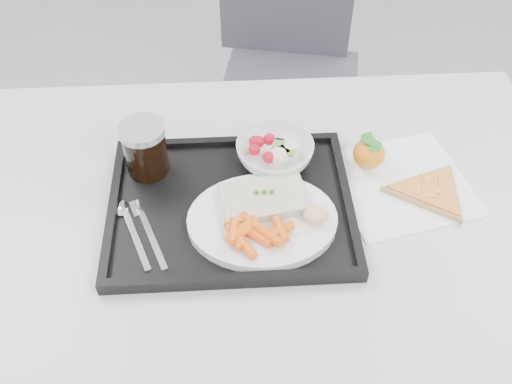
{
  "coord_description": "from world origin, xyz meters",
  "views": [
    {
      "loc": [
        -0.06,
        -0.39,
        1.57
      ],
      "look_at": [
        -0.02,
        0.33,
        0.77
      ],
      "focal_mm": 40.0,
      "sensor_mm": 36.0,
      "label": 1
    }
  ],
  "objects_px": {
    "salad_bowl": "(275,152)",
    "tangerine": "(369,153)",
    "chair": "(288,51)",
    "tray": "(231,207)",
    "table": "(266,231)",
    "dinner_plate": "(262,221)",
    "cola_glass": "(145,148)",
    "pizza_slice": "(431,191)"
  },
  "relations": [
    {
      "from": "tangerine",
      "to": "salad_bowl",
      "type": "bearing_deg",
      "value": 177.17
    },
    {
      "from": "tray",
      "to": "salad_bowl",
      "type": "bearing_deg",
      "value": 50.62
    },
    {
      "from": "tray",
      "to": "salad_bowl",
      "type": "distance_m",
      "value": 0.15
    },
    {
      "from": "chair",
      "to": "tray",
      "type": "distance_m",
      "value": 0.88
    },
    {
      "from": "dinner_plate",
      "to": "salad_bowl",
      "type": "xyz_separation_m",
      "value": [
        0.03,
        0.16,
        0.01
      ]
    },
    {
      "from": "cola_glass",
      "to": "tangerine",
      "type": "distance_m",
      "value": 0.44
    },
    {
      "from": "salad_bowl",
      "to": "tangerine",
      "type": "relative_size",
      "value": 2.14
    },
    {
      "from": "tray",
      "to": "dinner_plate",
      "type": "bearing_deg",
      "value": -41.39
    },
    {
      "from": "table",
      "to": "chair",
      "type": "distance_m",
      "value": 0.85
    },
    {
      "from": "cola_glass",
      "to": "chair",
      "type": "bearing_deg",
      "value": 63.97
    },
    {
      "from": "chair",
      "to": "tangerine",
      "type": "distance_m",
      "value": 0.77
    },
    {
      "from": "chair",
      "to": "cola_glass",
      "type": "distance_m",
      "value": 0.85
    },
    {
      "from": "table",
      "to": "salad_bowl",
      "type": "height_order",
      "value": "salad_bowl"
    },
    {
      "from": "table",
      "to": "tangerine",
      "type": "relative_size",
      "value": 16.91
    },
    {
      "from": "tray",
      "to": "cola_glass",
      "type": "xyz_separation_m",
      "value": [
        -0.16,
        0.1,
        0.06
      ]
    },
    {
      "from": "table",
      "to": "cola_glass",
      "type": "xyz_separation_m",
      "value": [
        -0.22,
        0.11,
        0.14
      ]
    },
    {
      "from": "salad_bowl",
      "to": "pizza_slice",
      "type": "height_order",
      "value": "salad_bowl"
    },
    {
      "from": "table",
      "to": "dinner_plate",
      "type": "bearing_deg",
      "value": -103.9
    },
    {
      "from": "pizza_slice",
      "to": "tangerine",
      "type": "bearing_deg",
      "value": 141.34
    },
    {
      "from": "cola_glass",
      "to": "tray",
      "type": "bearing_deg",
      "value": -33.09
    },
    {
      "from": "table",
      "to": "cola_glass",
      "type": "height_order",
      "value": "cola_glass"
    },
    {
      "from": "chair",
      "to": "dinner_plate",
      "type": "xyz_separation_m",
      "value": [
        -0.14,
        -0.87,
        0.24
      ]
    },
    {
      "from": "chair",
      "to": "salad_bowl",
      "type": "xyz_separation_m",
      "value": [
        -0.1,
        -0.71,
        0.25
      ]
    },
    {
      "from": "salad_bowl",
      "to": "dinner_plate",
      "type": "bearing_deg",
      "value": -102.33
    },
    {
      "from": "dinner_plate",
      "to": "tray",
      "type": "bearing_deg",
      "value": 138.61
    },
    {
      "from": "chair",
      "to": "pizza_slice",
      "type": "xyz_separation_m",
      "value": [
        0.19,
        -0.81,
        0.22
      ]
    },
    {
      "from": "dinner_plate",
      "to": "pizza_slice",
      "type": "height_order",
      "value": "dinner_plate"
    },
    {
      "from": "table",
      "to": "dinner_plate",
      "type": "height_order",
      "value": "dinner_plate"
    },
    {
      "from": "chair",
      "to": "tray",
      "type": "xyz_separation_m",
      "value": [
        -0.19,
        -0.82,
        0.22
      ]
    },
    {
      "from": "salad_bowl",
      "to": "pizza_slice",
      "type": "distance_m",
      "value": 0.31
    },
    {
      "from": "tray",
      "to": "cola_glass",
      "type": "height_order",
      "value": "cola_glass"
    },
    {
      "from": "table",
      "to": "pizza_slice",
      "type": "xyz_separation_m",
      "value": [
        0.32,
        0.02,
        0.08
      ]
    },
    {
      "from": "tangerine",
      "to": "pizza_slice",
      "type": "height_order",
      "value": "tangerine"
    },
    {
      "from": "chair",
      "to": "salad_bowl",
      "type": "distance_m",
      "value": 0.76
    },
    {
      "from": "tray",
      "to": "pizza_slice",
      "type": "distance_m",
      "value": 0.38
    },
    {
      "from": "tray",
      "to": "dinner_plate",
      "type": "xyz_separation_m",
      "value": [
        0.06,
        -0.05,
        0.02
      ]
    },
    {
      "from": "table",
      "to": "tray",
      "type": "xyz_separation_m",
      "value": [
        -0.07,
        0.0,
        0.08
      ]
    },
    {
      "from": "tray",
      "to": "salad_bowl",
      "type": "height_order",
      "value": "salad_bowl"
    },
    {
      "from": "tray",
      "to": "dinner_plate",
      "type": "height_order",
      "value": "dinner_plate"
    },
    {
      "from": "cola_glass",
      "to": "tangerine",
      "type": "bearing_deg",
      "value": -0.27
    },
    {
      "from": "dinner_plate",
      "to": "pizza_slice",
      "type": "distance_m",
      "value": 0.33
    },
    {
      "from": "cola_glass",
      "to": "pizza_slice",
      "type": "bearing_deg",
      "value": -9.19
    }
  ]
}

